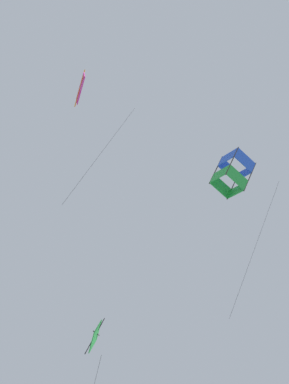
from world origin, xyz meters
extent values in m
cube|color=blue|center=(-6.29, 7.64, 42.23)|extent=(1.33, 1.25, 0.69)
cube|color=blue|center=(-7.12, 8.58, 41.54)|extent=(1.33, 1.25, 0.69)
cube|color=blue|center=(-6.18, 8.58, 41.88)|extent=(1.10, 1.24, 1.35)
cube|color=blue|center=(-7.24, 7.64, 41.88)|extent=(1.10, 1.24, 1.35)
cube|color=green|center=(-5.84, 7.13, 40.98)|extent=(1.33, 1.25, 0.69)
cube|color=green|center=(-6.67, 8.06, 40.30)|extent=(1.33, 1.25, 0.69)
cube|color=green|center=(-5.72, 8.07, 40.64)|extent=(1.10, 1.24, 1.35)
cube|color=green|center=(-6.79, 7.13, 40.64)|extent=(1.10, 1.24, 1.35)
cylinder|color=#332D28|center=(-5.54, 7.86, 41.60)|extent=(0.81, 0.90, 2.03)
cylinder|color=#332D28|center=(-6.60, 6.92, 41.60)|extent=(0.81, 0.90, 2.03)
cylinder|color=#332D28|center=(-6.36, 8.79, 40.92)|extent=(0.81, 0.90, 2.03)
cylinder|color=#332D28|center=(-7.43, 7.85, 40.92)|extent=(0.81, 0.90, 2.03)
cylinder|color=#47474C|center=(-4.57, 8.74, 36.41)|extent=(2.58, 3.13, 7.81)
cube|color=#DB2D93|center=(1.28, 0.99, 42.57)|extent=(1.71, 0.91, 1.89)
cylinder|color=orange|center=(1.29, 0.97, 42.58)|extent=(0.28, 0.38, 2.16)
cylinder|color=orange|center=(1.28, 0.99, 42.74)|extent=(1.42, 0.67, 0.04)
cylinder|color=#47474C|center=(2.45, 2.44, 38.51)|extent=(3.24, 2.14, 5.98)
cube|color=green|center=(-0.29, 1.72, 31.41)|extent=(1.43, 0.49, 1.38)
cylinder|color=black|center=(-0.28, 1.70, 31.43)|extent=(0.44, 0.73, 1.50)
cylinder|color=black|center=(-0.31, 1.75, 31.54)|extent=(1.18, 0.07, 0.03)
camera|label=1|loc=(22.09, 7.42, 27.94)|focal=51.22mm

